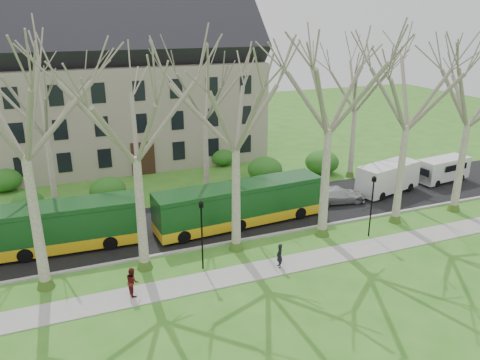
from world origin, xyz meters
name	(u,v)px	position (x,y,z in m)	size (l,w,h in m)	color
ground	(284,244)	(0.00, 0.00, 0.00)	(120.00, 120.00, 0.00)	#347120
sidewalk	(303,261)	(0.00, -2.50, 0.03)	(70.00, 2.00, 0.06)	gray
road	(252,213)	(0.00, 5.50, 0.03)	(80.00, 8.00, 0.06)	black
curb	(275,234)	(0.00, 1.50, 0.07)	(80.00, 0.25, 0.14)	#A5A39E
building	(128,82)	(-6.00, 24.00, 8.07)	(26.50, 12.20, 16.00)	gray
tree_row_verge	(286,142)	(0.00, 0.30, 7.00)	(49.00, 7.00, 14.00)	gray
tree_row_far	(212,124)	(-1.33, 11.00, 6.00)	(33.00, 7.00, 12.00)	gray
lamp_row	(293,215)	(0.00, -1.00, 2.57)	(36.22, 0.22, 4.30)	black
hedges	(167,175)	(-4.67, 14.00, 1.00)	(30.60, 8.60, 2.00)	#265317
bus_lead	(35,229)	(-15.28, 4.82, 1.65)	(12.69, 2.64, 3.17)	#134219
bus_follow	(240,204)	(-1.57, 4.06, 1.62)	(12.50, 2.60, 3.12)	#134219
sedan	(338,195)	(7.28, 4.97, 0.72)	(1.84, 4.52, 1.31)	silver
van_a	(388,178)	(12.47, 5.37, 1.33)	(5.82, 2.12, 2.54)	silver
van_b	(443,170)	(19.00, 5.84, 1.16)	(5.02, 1.83, 2.19)	silver
pedestrian_a	(279,256)	(-1.68, -2.62, 0.81)	(0.55, 0.36, 1.51)	black
pedestrian_b	(132,281)	(-10.38, -2.34, 0.86)	(0.78, 0.61, 1.61)	#541413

